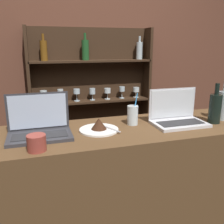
{
  "coord_description": "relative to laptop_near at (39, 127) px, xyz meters",
  "views": [
    {
      "loc": [
        -0.55,
        -1.07,
        1.51
      ],
      "look_at": [
        -0.13,
        0.29,
        1.13
      ],
      "focal_mm": 40.0,
      "sensor_mm": 36.0,
      "label": 1
    }
  ],
  "objects": [
    {
      "name": "bar_counter",
      "position": [
        0.55,
        -0.01,
        -0.57
      ],
      "size": [
        1.63,
        0.53,
        1.03
      ],
      "color": "brown",
      "rests_on": "ground_plane"
    },
    {
      "name": "back_wall",
      "position": [
        0.55,
        1.34,
        0.27
      ],
      "size": [
        7.0,
        0.06,
        2.7
      ],
      "color": "brown",
      "rests_on": "ground_plane"
    },
    {
      "name": "back_shelf",
      "position": [
        0.57,
        1.26,
        -0.19
      ],
      "size": [
        1.29,
        0.18,
        1.69
      ],
      "color": "#332114",
      "rests_on": "ground_plane"
    },
    {
      "name": "laptop_near",
      "position": [
        0.0,
        0.0,
        0.0
      ],
      "size": [
        0.34,
        0.2,
        0.23
      ],
      "color": "#333338",
      "rests_on": "bar_counter"
    },
    {
      "name": "laptop_far",
      "position": [
        0.84,
        -0.02,
        -0.0
      ],
      "size": [
        0.33,
        0.2,
        0.22
      ],
      "color": "silver",
      "rests_on": "bar_counter"
    },
    {
      "name": "cake_plate",
      "position": [
        0.33,
        -0.01,
        -0.03
      ],
      "size": [
        0.23,
        0.23,
        0.08
      ],
      "color": "white",
      "rests_on": "bar_counter"
    },
    {
      "name": "water_glass",
      "position": [
        0.56,
        0.04,
        0.01
      ],
      "size": [
        0.07,
        0.07,
        0.2
      ],
      "color": "silver",
      "rests_on": "bar_counter"
    },
    {
      "name": "wine_bottle_clear",
      "position": [
        1.18,
        -0.03,
        0.05
      ],
      "size": [
        0.08,
        0.08,
        0.27
      ],
      "color": "#B2C1C6",
      "rests_on": "bar_counter"
    },
    {
      "name": "wine_bottle_dark",
      "position": [
        1.08,
        -0.08,
        0.04
      ],
      "size": [
        0.08,
        0.08,
        0.26
      ],
      "color": "black",
      "rests_on": "bar_counter"
    },
    {
      "name": "coffee_cup",
      "position": [
        -0.02,
        -0.2,
        -0.01
      ],
      "size": [
        0.09,
        0.09,
        0.08
      ],
      "color": "#993D33",
      "rests_on": "bar_counter"
    }
  ]
}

